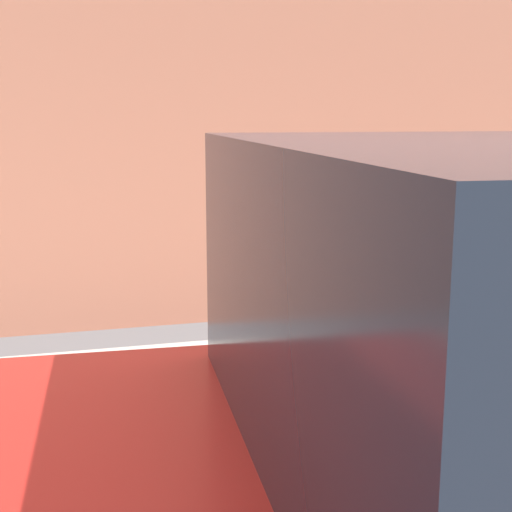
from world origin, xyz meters
name	(u,v)px	position (x,y,z in m)	size (l,w,h in m)	color
sidewalk	(243,419)	(0.00, 2.20, 0.05)	(24.00, 2.80, 0.10)	#BCB7AD
parking_meter	(256,289)	(-0.19, 1.18, 1.12)	(0.22, 0.12, 1.56)	slate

